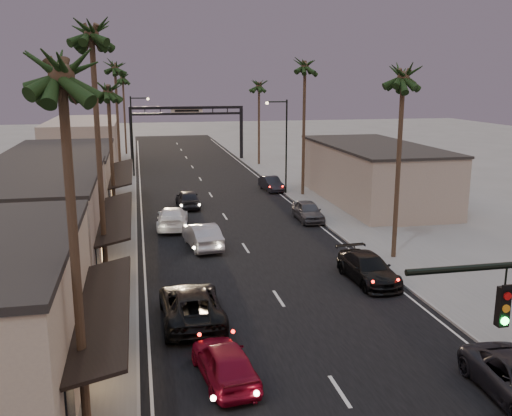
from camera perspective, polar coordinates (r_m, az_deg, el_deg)
name	(u,v)px	position (r m, az deg, el deg)	size (l,w,h in m)	color
ground	(220,208)	(49.11, -3.66, -0.05)	(200.00, 200.00, 0.00)	slate
road	(212,197)	(53.96, -4.42, 1.12)	(14.00, 120.00, 0.02)	black
sidewalk_left	(111,187)	(60.46, -14.27, 2.08)	(5.00, 92.00, 0.12)	slate
sidewalk_right	(290,180)	(62.53, 3.40, 2.81)	(5.00, 92.00, 0.12)	slate
storefront_mid	(28,226)	(34.97, -21.84, -1.64)	(8.00, 14.00, 5.50)	gray
storefront_far	(62,181)	(50.52, -18.81, 2.54)	(8.00, 16.00, 5.00)	tan
storefront_dist	(85,145)	(73.12, -16.77, 6.07)	(8.00, 20.00, 6.00)	gray
building_right	(373,174)	(52.41, 11.65, 3.32)	(8.00, 18.00, 5.00)	gray
arch	(187,120)	(77.89, -6.92, 8.78)	(15.20, 0.40, 7.27)	black
streetlight_right	(284,139)	(54.44, 2.77, 6.92)	(2.13, 0.30, 9.00)	black
streetlight_left	(134,130)	(65.65, -12.06, 7.67)	(2.13, 0.30, 9.00)	black
palm_la	(60,59)	(16.53, -18.99, 13.91)	(3.20, 3.20, 13.20)	#38281C
palm_lb	(91,26)	(29.57, -16.19, 17.10)	(3.20, 3.20, 15.20)	#38281C
palm_lc	(108,85)	(43.45, -14.63, 11.82)	(3.20, 3.20, 12.20)	#38281C
palm_ld	(115,64)	(62.46, -13.95, 13.84)	(3.20, 3.20, 14.20)	#38281C
palm_ra	(404,69)	(34.94, 14.56, 13.27)	(3.20, 3.20, 13.20)	#38281C
palm_rb	(305,62)	(53.66, 4.93, 14.38)	(3.20, 3.20, 14.20)	#38281C
palm_rc	(259,82)	(73.03, 0.30, 12.48)	(3.20, 3.20, 12.20)	#38281C
palm_far	(122,75)	(85.43, -13.21, 12.86)	(3.20, 3.20, 13.20)	#38281C
oncoming_red	(225,362)	(21.76, -3.14, -15.10)	(1.77, 4.41, 1.50)	maroon
oncoming_pickup	(191,305)	(26.62, -6.50, -9.60)	(2.70, 5.86, 1.63)	black
oncoming_silver	(202,235)	(37.78, -5.40, -2.75)	(1.74, 4.98, 1.64)	#9C9CA1
oncoming_white	(173,218)	(42.97, -8.34, -0.96)	(2.21, 5.43, 1.58)	white
oncoming_dgrey	(188,199)	(49.60, -6.83, 0.93)	(1.84, 4.56, 1.55)	black
curbside_black	(368,269)	(32.03, 11.16, -5.96)	(2.11, 5.19, 1.50)	black
curbside_grey	(308,211)	(44.89, 5.22, -0.31)	(1.80, 4.48, 1.53)	#434347
curbside_far	(271,184)	(56.77, 1.53, 2.45)	(1.47, 4.23, 1.39)	black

